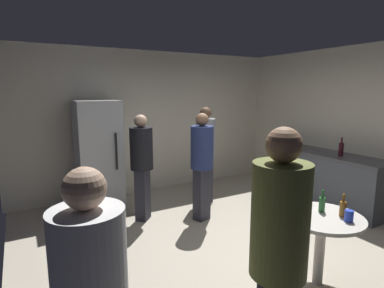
{
  "coord_description": "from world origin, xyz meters",
  "views": [
    {
      "loc": [
        -2.32,
        -2.99,
        1.96
      ],
      "look_at": [
        -0.29,
        0.58,
        1.25
      ],
      "focal_mm": 28.93,
      "sensor_mm": 36.0,
      "label": 1
    }
  ],
  "objects": [
    {
      "name": "kettle",
      "position": [
        2.23,
        1.04,
        0.97
      ],
      "size": [
        0.24,
        0.17,
        0.18
      ],
      "color": "#B2B2B7",
      "rests_on": "kitchen_counter"
    },
    {
      "name": "foreground_table",
      "position": [
        0.23,
        -1.11,
        0.63
      ],
      "size": [
        0.8,
        0.8,
        0.73
      ],
      "color": "beige",
      "rests_on": "ground_plane"
    },
    {
      "name": "person_in_olive_shirt",
      "position": [
        -1.03,
        -1.77,
        1.04
      ],
      "size": [
        0.48,
        0.48,
        1.76
      ],
      "rotation": [
        0.0,
        0.0,
        0.74
      ],
      "color": "#2D2D38",
      "rests_on": "ground_plane"
    },
    {
      "name": "kitchen_counter",
      "position": [
        2.28,
        0.42,
        0.45
      ],
      "size": [
        0.64,
        2.17,
        0.9
      ],
      "color": "#4C515B",
      "rests_on": "ground_plane"
    },
    {
      "name": "wall_side_right",
      "position": [
        2.63,
        0.0,
        1.35
      ],
      "size": [
        0.06,
        5.2,
        2.7
      ],
      "primitive_type": "cube",
      "color": "silver",
      "rests_on": "ground_plane"
    },
    {
      "name": "refrigerator",
      "position": [
        -1.18,
        2.2,
        0.9
      ],
      "size": [
        0.7,
        0.68,
        1.8
      ],
      "color": "silver",
      "rests_on": "ground_plane"
    },
    {
      "name": "wall_back",
      "position": [
        0.0,
        2.63,
        1.35
      ],
      "size": [
        5.32,
        0.06,
        2.7
      ],
      "primitive_type": "cube",
      "color": "silver",
      "rests_on": "ground_plane"
    },
    {
      "name": "plastic_cup_blue",
      "position": [
        0.34,
        -1.32,
        0.79
      ],
      "size": [
        0.08,
        0.08,
        0.11
      ],
      "primitive_type": "cylinder",
      "color": "blue",
      "rests_on": "foreground_table"
    },
    {
      "name": "beer_bottle_green",
      "position": [
        0.32,
        -1.04,
        0.82
      ],
      "size": [
        0.06,
        0.06,
        0.23
      ],
      "color": "#26662D",
      "rests_on": "foreground_table"
    },
    {
      "name": "person_in_gray_shirt",
      "position": [
        0.47,
        1.45,
        0.98
      ],
      "size": [
        0.38,
        0.38,
        1.68
      ],
      "rotation": [
        0.0,
        0.0,
        -1.44
      ],
      "color": "#2D2D38",
      "rests_on": "ground_plane"
    },
    {
      "name": "beer_bottle_brown",
      "position": [
        0.08,
        -0.89,
        0.82
      ],
      "size": [
        0.06,
        0.06,
        0.23
      ],
      "color": "#593314",
      "rests_on": "foreground_table"
    },
    {
      "name": "wine_bottle_on_counter",
      "position": [
        2.22,
        0.1,
        1.02
      ],
      "size": [
        0.08,
        0.08,
        0.31
      ],
      "color": "#3F141E",
      "rests_on": "kitchen_counter"
    },
    {
      "name": "person_in_black_shirt",
      "position": [
        -0.75,
        1.3,
        0.94
      ],
      "size": [
        0.48,
        0.48,
        1.61
      ],
      "rotation": [
        0.0,
        0.0,
        -0.78
      ],
      "color": "#2D2D38",
      "rests_on": "ground_plane"
    },
    {
      "name": "beer_bottle_amber",
      "position": [
        0.39,
        -1.22,
        0.82
      ],
      "size": [
        0.06,
        0.06,
        0.23
      ],
      "color": "#8C5919",
      "rests_on": "foreground_table"
    },
    {
      "name": "ground_plane",
      "position": [
        0.0,
        0.0,
        -0.05
      ],
      "size": [
        5.2,
        5.2,
        0.1
      ],
      "primitive_type": "cube",
      "color": "#B2A893"
    },
    {
      "name": "person_in_navy_shirt",
      "position": [
        0.03,
        0.85,
        0.96
      ],
      "size": [
        0.41,
        0.41,
        1.64
      ],
      "rotation": [
        0.0,
        0.0,
        -1.32
      ],
      "color": "#2D2D38",
      "rests_on": "ground_plane"
    }
  ]
}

